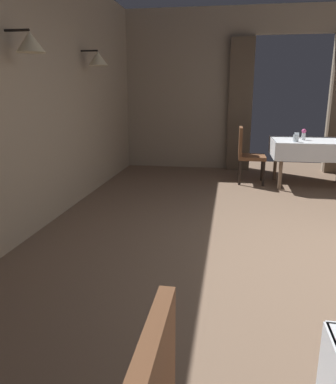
{
  "coord_description": "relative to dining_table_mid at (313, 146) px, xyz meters",
  "views": [
    {
      "loc": [
        -1.08,
        -3.37,
        1.5
      ],
      "look_at": [
        -1.73,
        0.58,
        0.42
      ],
      "focal_mm": 35.18,
      "sensor_mm": 36.0,
      "label": 1
    }
  ],
  "objects": [
    {
      "name": "wall_back",
      "position": [
        -0.23,
        1.29,
        0.86
      ],
      "size": [
        6.4,
        0.27,
        3.0
      ],
      "color": "gray",
      "rests_on": "ground"
    },
    {
      "name": "wall_left",
      "position": [
        -3.43,
        -2.89,
        0.85
      ],
      "size": [
        0.49,
        8.4,
        3.0
      ],
      "color": "gray",
      "rests_on": "ground"
    },
    {
      "name": "glass_mid_c",
      "position": [
        -0.22,
        0.27,
        0.14
      ],
      "size": [
        0.08,
        0.08,
        0.08
      ],
      "primitive_type": "cylinder",
      "color": "silver",
      "rests_on": "dining_table_mid"
    },
    {
      "name": "dining_table_mid",
      "position": [
        0.0,
        0.0,
        0.0
      ],
      "size": [
        1.28,
        0.97,
        0.75
      ],
      "color": "#7A604C",
      "rests_on": "ground"
    },
    {
      "name": "glass_mid_d",
      "position": [
        -0.33,
        -0.28,
        0.15
      ],
      "size": [
        0.08,
        0.08,
        0.11
      ],
      "primitive_type": "cylinder",
      "color": "silver",
      "rests_on": "dining_table_mid"
    },
    {
      "name": "flower_vase_mid",
      "position": [
        -0.17,
        -0.04,
        0.19
      ],
      "size": [
        0.07,
        0.07,
        0.18
      ],
      "color": "silver",
      "rests_on": "dining_table_mid"
    },
    {
      "name": "chair_mid_left",
      "position": [
        -1.03,
        0.07,
        -0.14
      ],
      "size": [
        0.44,
        0.44,
        0.93
      ],
      "color": "black",
      "rests_on": "ground"
    }
  ]
}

